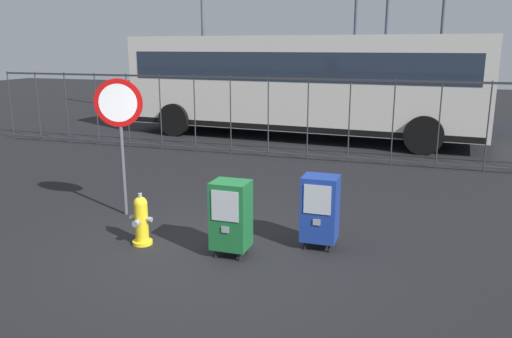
{
  "coord_description": "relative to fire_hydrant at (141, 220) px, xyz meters",
  "views": [
    {
      "loc": [
        2.67,
        -5.89,
        2.73
      ],
      "look_at": [
        0.3,
        1.2,
        0.9
      ],
      "focal_mm": 35.54,
      "sensor_mm": 36.0,
      "label": 1
    }
  ],
  "objects": [
    {
      "name": "ground_plane",
      "position": [
        0.97,
        0.05,
        -0.35
      ],
      "size": [
        60.0,
        60.0,
        0.0
      ],
      "primitive_type": "plane",
      "color": "black"
    },
    {
      "name": "fire_hydrant",
      "position": [
        0.0,
        0.0,
        0.0
      ],
      "size": [
        0.33,
        0.32,
        0.75
      ],
      "color": "yellow",
      "rests_on": "ground_plane"
    },
    {
      "name": "newspaper_box_secondary",
      "position": [
        2.39,
        0.67,
        0.22
      ],
      "size": [
        0.48,
        0.42,
        1.02
      ],
      "color": "black",
      "rests_on": "ground_plane"
    },
    {
      "name": "street_light_far_right",
      "position": [
        4.05,
        15.37,
        3.68
      ],
      "size": [
        0.32,
        0.32,
        6.95
      ],
      "color": "#4C4F54",
      "rests_on": "ground_plane"
    },
    {
      "name": "bus_far",
      "position": [
        0.32,
        13.3,
        1.36
      ],
      "size": [
        10.53,
        2.87,
        3.0
      ],
      "rotation": [
        0.0,
        0.0,
        0.01
      ],
      "color": "#19519E",
      "rests_on": "ground_plane"
    },
    {
      "name": "fence_barrier",
      "position": [
        0.97,
        6.1,
        0.67
      ],
      "size": [
        18.03,
        0.04,
        2.0
      ],
      "color": "#2D2D33",
      "rests_on": "ground_plane"
    },
    {
      "name": "stop_sign",
      "position": [
        -0.94,
        1.04,
        1.25
      ],
      "size": [
        0.71,
        0.31,
        2.23
      ],
      "color": "#4C4F54",
      "rests_on": "ground_plane"
    },
    {
      "name": "street_light_near_left",
      "position": [
        1.08,
        13.11,
        3.82
      ],
      "size": [
        0.32,
        0.32,
        7.22
      ],
      "color": "#4C4F54",
      "rests_on": "ground_plane"
    },
    {
      "name": "newspaper_box_primary",
      "position": [
        1.33,
        0.03,
        0.22
      ],
      "size": [
        0.48,
        0.42,
        1.02
      ],
      "color": "black",
      "rests_on": "ground_plane"
    },
    {
      "name": "bus_near",
      "position": [
        0.09,
        9.1,
        1.36
      ],
      "size": [
        10.64,
        3.32,
        3.0
      ],
      "rotation": [
        0.0,
        0.0,
        -0.07
      ],
      "color": "beige",
      "rests_on": "ground_plane"
    }
  ]
}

